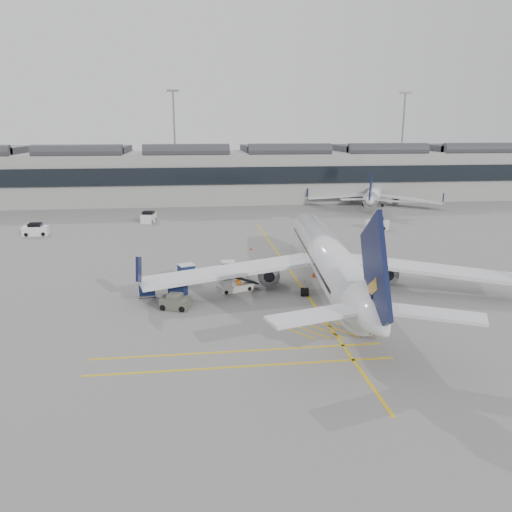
{
  "coord_description": "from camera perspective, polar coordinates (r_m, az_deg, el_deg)",
  "views": [
    {
      "loc": [
        -1.22,
        -44.35,
        16.25
      ],
      "look_at": [
        4.9,
        2.96,
        4.0
      ],
      "focal_mm": 35.0,
      "sensor_mm": 36.0,
      "label": 1
    }
  ],
  "objects": [
    {
      "name": "airliner_far",
      "position": [
        111.34,
        13.33,
        6.9
      ],
      "size": [
        26.54,
        29.3,
        8.33
      ],
      "rotation": [
        0.0,
        0.0,
        -0.41
      ],
      "color": "white",
      "rests_on": "ground"
    },
    {
      "name": "baggage_cart_a",
      "position": [
        56.41,
        -3.19,
        -1.39
      ],
      "size": [
        1.64,
        1.35,
        1.72
      ],
      "rotation": [
        0.0,
        0.0,
        -0.0
      ],
      "color": "gray",
      "rests_on": "ground"
    },
    {
      "name": "belt_loader",
      "position": [
        51.4,
        -2.51,
        -3.43
      ],
      "size": [
        4.48,
        2.67,
        1.78
      ],
      "rotation": [
        0.0,
        0.0,
        0.36
      ],
      "color": "beige",
      "rests_on": "ground"
    },
    {
      "name": "airliner_main",
      "position": [
        51.49,
        8.3,
        -0.35
      ],
      "size": [
        38.16,
        41.85,
        11.13
      ],
      "rotation": [
        0.0,
        0.0,
        -0.09
      ],
      "color": "white",
      "rests_on": "ground"
    },
    {
      "name": "light_masts",
      "position": [
        130.36,
        -7.79,
        13.5
      ],
      "size": [
        113.0,
        0.6,
        25.45
      ],
      "color": "slate",
      "rests_on": "ground"
    },
    {
      "name": "baggage_cart_d",
      "position": [
        50.67,
        -12.36,
        -3.51
      ],
      "size": [
        1.84,
        1.57,
        1.79
      ],
      "rotation": [
        0.0,
        0.0,
        0.11
      ],
      "color": "gray",
      "rests_on": "ground"
    },
    {
      "name": "service_van_mid",
      "position": [
        90.87,
        -12.17,
        4.34
      ],
      "size": [
        2.61,
        4.13,
        1.97
      ],
      "rotation": [
        0.0,
        0.0,
        1.38
      ],
      "color": "silver",
      "rests_on": "ground"
    },
    {
      "name": "safety_cone_engine",
      "position": [
        56.57,
        6.59,
        -2.09
      ],
      "size": [
        0.41,
        0.41,
        0.57
      ],
      "primitive_type": "cone",
      "color": "#F24C0A",
      "rests_on": "ground"
    },
    {
      "name": "ground",
      "position": [
        47.24,
        -5.47,
        -5.79
      ],
      "size": [
        220.0,
        220.0,
        0.0
      ],
      "primitive_type": "plane",
      "color": "gray",
      "rests_on": "ground"
    },
    {
      "name": "baggage_cart_b",
      "position": [
        49.82,
        -8.91,
        -3.6
      ],
      "size": [
        2.11,
        1.9,
        1.87
      ],
      "rotation": [
        0.0,
        0.0,
        -0.28
      ],
      "color": "gray",
      "rests_on": "ground"
    },
    {
      "name": "ramp_agent_a",
      "position": [
        55.88,
        -1.0,
        -1.58
      ],
      "size": [
        0.67,
        0.75,
        1.72
      ],
      "primitive_type": "imported",
      "rotation": [
        0.0,
        0.0,
        1.06
      ],
      "color": "#E9580C",
      "rests_on": "ground"
    },
    {
      "name": "terminal",
      "position": [
        116.72,
        -6.84,
        9.33
      ],
      "size": [
        200.0,
        20.45,
        12.4
      ],
      "color": "#9E9E99",
      "rests_on": "ground"
    },
    {
      "name": "apron_markings",
      "position": [
        57.82,
        4.12,
        -1.95
      ],
      "size": [
        0.25,
        60.0,
        0.01
      ],
      "primitive_type": "cube",
      "color": "gold",
      "rests_on": "ground"
    },
    {
      "name": "service_van_left",
      "position": [
        85.13,
        -23.88,
        2.74
      ],
      "size": [
        3.82,
        2.04,
        1.92
      ],
      "rotation": [
        0.0,
        0.0,
        0.05
      ],
      "color": "silver",
      "rests_on": "ground"
    },
    {
      "name": "pushback_tug",
      "position": [
        46.89,
        -9.23,
        -5.23
      ],
      "size": [
        2.95,
        2.33,
        1.44
      ],
      "rotation": [
        0.0,
        0.0,
        -0.35
      ],
      "color": "#56584A",
      "rests_on": "ground"
    },
    {
      "name": "ramp_agent_b",
      "position": [
        51.27,
        -2.11,
        -2.94
      ],
      "size": [
        1.2,
        1.2,
        1.96
      ],
      "primitive_type": "imported",
      "rotation": [
        0.0,
        0.0,
        3.92
      ],
      "color": "orange",
      "rests_on": "ground"
    },
    {
      "name": "service_van_right",
      "position": [
        85.47,
        13.71,
        3.59
      ],
      "size": [
        4.02,
        3.37,
        1.85
      ],
      "rotation": [
        0.0,
        0.0,
        -0.53
      ],
      "color": "silver",
      "rests_on": "ground"
    },
    {
      "name": "safety_cone_nose",
      "position": [
        68.49,
        -0.61,
        0.89
      ],
      "size": [
        0.35,
        0.35,
        0.49
      ],
      "primitive_type": "cone",
      "color": "#F24C0A",
      "rests_on": "ground"
    },
    {
      "name": "baggage_cart_c",
      "position": [
        55.22,
        -7.96,
        -1.79
      ],
      "size": [
        2.13,
        1.95,
        1.83
      ],
      "rotation": [
        0.0,
        0.0,
        0.36
      ],
      "color": "gray",
      "rests_on": "ground"
    }
  ]
}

